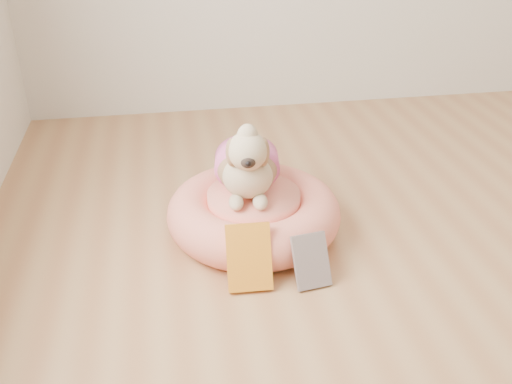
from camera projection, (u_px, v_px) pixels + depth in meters
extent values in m
cylinder|color=#F78960|center=(254.00, 220.00, 2.20)|extent=(0.48, 0.48, 0.10)
torus|color=#F78960|center=(254.00, 212.00, 2.18)|extent=(0.66, 0.66, 0.17)
cylinder|color=#F78960|center=(254.00, 203.00, 2.16)|extent=(0.35, 0.35, 0.09)
cube|color=yellow|center=(249.00, 257.00, 1.89)|extent=(0.15, 0.14, 0.21)
cube|color=silver|center=(311.00, 261.00, 1.90)|extent=(0.13, 0.12, 0.17)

